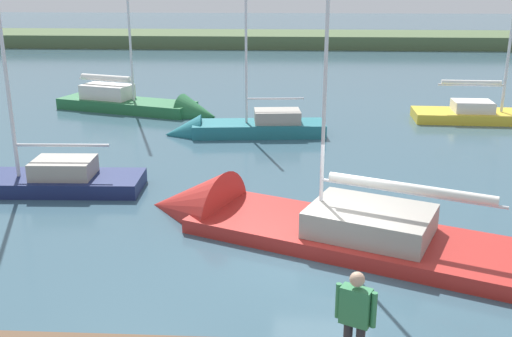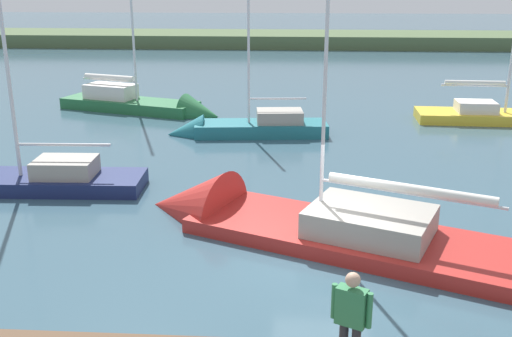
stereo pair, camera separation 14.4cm
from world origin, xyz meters
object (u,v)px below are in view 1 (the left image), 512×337
(sailboat_far_right, at_px, (146,108))
(sailboat_mid_channel, at_px, (5,186))
(sailboat_far_left, at_px, (273,225))
(person_on_dock, at_px, (355,316))
(sailboat_outer_mooring, at_px, (239,132))

(sailboat_far_right, bearing_deg, sailboat_mid_channel, -81.39)
(sailboat_far_left, height_order, person_on_dock, sailboat_far_left)
(sailboat_far_right, distance_m, person_on_dock, 22.49)
(sailboat_far_left, xyz_separation_m, person_on_dock, (-1.40, 6.88, 1.50))
(person_on_dock, bearing_deg, sailboat_mid_channel, 72.59)
(sailboat_outer_mooring, relative_size, person_on_dock, 4.11)
(sailboat_outer_mooring, xyz_separation_m, sailboat_far_left, (-1.70, 9.79, -0.03))
(sailboat_far_left, bearing_deg, sailboat_mid_channel, 6.38)
(sailboat_far_right, xyz_separation_m, sailboat_outer_mooring, (-4.97, 4.27, -0.06))
(sailboat_far_right, distance_m, sailboat_far_left, 15.56)
(sailboat_far_left, bearing_deg, person_on_dock, 124.92)
(sailboat_mid_channel, bearing_deg, sailboat_outer_mooring, -135.57)
(sailboat_mid_channel, xyz_separation_m, person_on_dock, (-9.92, 9.50, 1.47))
(sailboat_far_right, height_order, sailboat_far_left, sailboat_far_left)
(sailboat_mid_channel, relative_size, sailboat_outer_mooring, 1.22)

